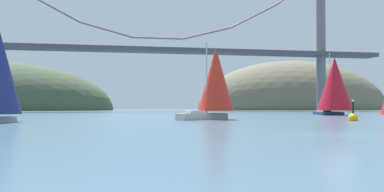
% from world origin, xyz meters
% --- Properties ---
extents(ground_plane, '(360.00, 360.00, 0.00)m').
position_xyz_m(ground_plane, '(0.00, 0.00, 0.00)').
color(ground_plane, '#426075').
extents(headland_right, '(79.90, 44.00, 39.72)m').
position_xyz_m(headland_right, '(60.00, 135.00, 0.00)').
color(headland_right, '#6B664C').
rests_on(headland_right, ground_plane).
extents(suspension_bridge, '(137.08, 6.00, 43.79)m').
position_xyz_m(suspension_bridge, '(0.00, 95.00, 19.42)').
color(suspension_bridge, slate).
rests_on(suspension_bridge, ground_plane).
extents(sailboat_crimson_sail, '(6.37, 9.93, 11.45)m').
position_xyz_m(sailboat_crimson_sail, '(26.43, 45.55, 5.50)').
color(sailboat_crimson_sail, navy).
rests_on(sailboat_crimson_sail, ground_plane).
extents(sailboat_scarlet_sail, '(8.40, 6.28, 9.53)m').
position_xyz_m(sailboat_scarlet_sail, '(-0.26, 27.69, 4.79)').
color(sailboat_scarlet_sail, '#B7B2A8').
rests_on(sailboat_scarlet_sail, ground_plane).
extents(channel_buoy, '(1.10, 1.10, 2.64)m').
position_xyz_m(channel_buoy, '(14.04, 20.19, 0.37)').
color(channel_buoy, gold).
rests_on(channel_buoy, ground_plane).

